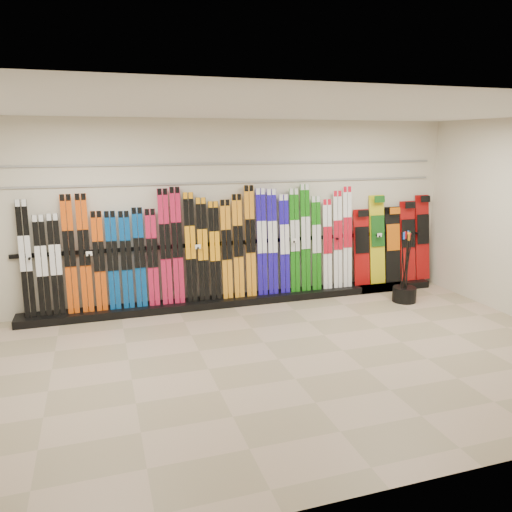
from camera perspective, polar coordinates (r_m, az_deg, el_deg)
name	(u,v)px	position (r m, az deg, el deg)	size (l,w,h in m)	color
floor	(278,359)	(6.34, 2.57, -11.71)	(8.00, 8.00, 0.00)	gray
back_wall	(226,213)	(8.23, -3.40, 4.93)	(8.00, 8.00, 0.00)	beige
ceiling	(281,109)	(5.78, 2.88, 16.46)	(8.00, 8.00, 0.00)	silver
ski_rack_base	(244,299)	(8.41, -1.40, -4.96)	(8.00, 0.40, 0.12)	black
skis	(205,249)	(8.05, -5.86, 0.80)	(5.37, 0.19, 1.84)	black
snowboards	(393,242)	(9.46, 15.38, 1.57)	(1.57, 0.24, 1.59)	#990C0C
pole_bin	(404,294)	(8.81, 16.58, -4.22)	(0.39, 0.39, 0.25)	black
ski_poles	(406,267)	(8.66, 16.73, -1.21)	(0.25, 0.31, 1.18)	black
slatwall_rail_0	(226,182)	(8.16, -3.41, 8.39)	(7.60, 0.02, 0.03)	gray
slatwall_rail_1	(226,164)	(8.14, -3.44, 10.50)	(7.60, 0.02, 0.03)	gray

